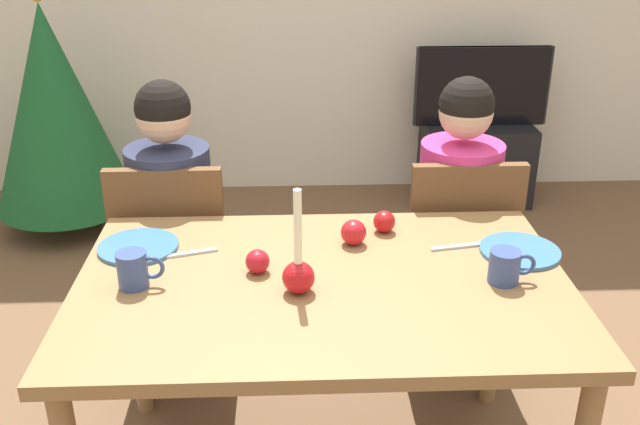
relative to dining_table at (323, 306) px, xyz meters
name	(u,v)px	position (x,y,z in m)	size (l,w,h in m)	color
dining_table	(323,306)	(0.00, 0.00, 0.00)	(1.40, 0.90, 0.75)	olive
chair_left	(175,258)	(-0.52, 0.61, -0.15)	(0.40, 0.40, 0.90)	brown
chair_right	(456,252)	(0.53, 0.61, -0.15)	(0.40, 0.40, 0.90)	brown
person_left_child	(175,240)	(-0.52, 0.64, -0.10)	(0.30, 0.30, 1.17)	#33384C
person_right_child	(455,235)	(0.53, 0.64, -0.10)	(0.30, 0.30, 1.17)	#33384C
tv_stand	(475,162)	(1.03, 2.30, -0.43)	(0.64, 0.40, 0.48)	black
tv	(482,86)	(1.03, 2.30, 0.04)	(0.79, 0.05, 0.46)	black
christmas_tree	(54,108)	(-1.34, 2.00, 0.02)	(0.75, 0.75, 1.32)	brown
candle_centerpiece	(298,271)	(-0.07, -0.06, 0.15)	(0.09, 0.09, 0.30)	red
plate_left	(138,247)	(-0.56, 0.22, 0.09)	(0.25, 0.25, 0.01)	teal
plate_right	(520,251)	(0.61, 0.14, 0.09)	(0.24, 0.24, 0.01)	teal
mug_left	(134,270)	(-0.52, -0.01, 0.14)	(0.13, 0.08, 0.10)	#33477F
mug_right	(506,266)	(0.51, -0.03, 0.13)	(0.13, 0.09, 0.10)	#33477F
fork_left	(188,254)	(-0.40, 0.17, 0.09)	(0.18, 0.01, 0.01)	silver
fork_right	(458,247)	(0.43, 0.18, 0.09)	(0.18, 0.01, 0.01)	silver
apple_near_candle	(258,261)	(-0.19, 0.05, 0.12)	(0.07, 0.07, 0.07)	#B11723
apple_by_left_plate	(384,222)	(0.21, 0.31, 0.12)	(0.07, 0.07, 0.07)	#B31616
apple_by_right_mug	(353,232)	(0.10, 0.22, 0.12)	(0.08, 0.08, 0.08)	red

